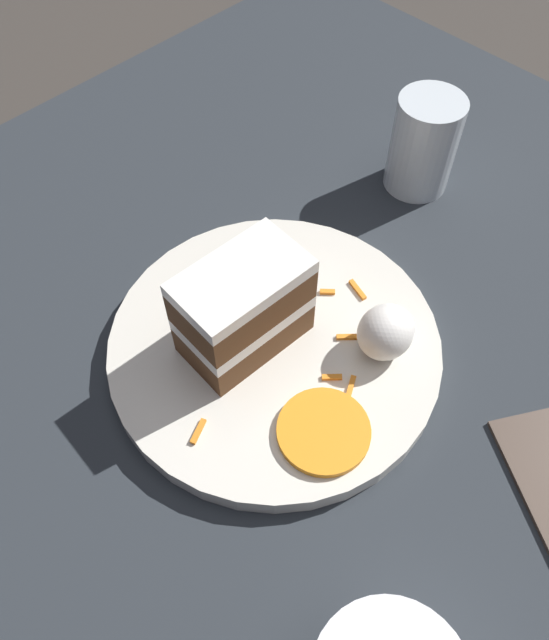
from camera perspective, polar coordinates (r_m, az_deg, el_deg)
ground_plane at (r=0.51m, az=4.81°, el=-6.01°), size 6.00×6.00×0.00m
dining_table at (r=0.50m, az=4.89°, el=-5.43°), size 0.92×0.91×0.02m
plate at (r=0.50m, az=-0.00°, el=-2.45°), size 0.26×0.26×0.02m
cake_slice at (r=0.46m, az=-2.88°, el=1.11°), size 0.10×0.06×0.08m
cream_dollop at (r=0.47m, az=10.13°, el=-1.09°), size 0.05×0.04×0.04m
orange_garnish at (r=0.45m, az=4.51°, el=-10.10°), size 0.07×0.07×0.01m
carrot_shreds_scatter at (r=0.48m, az=4.20°, el=-3.01°), size 0.19×0.09×0.00m
drinking_glass at (r=0.62m, az=13.34°, el=14.91°), size 0.06×0.06×0.09m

